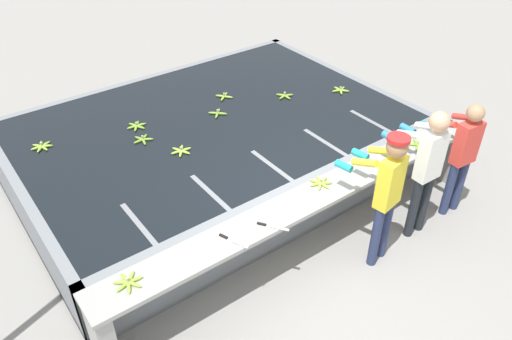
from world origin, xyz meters
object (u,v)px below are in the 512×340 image
object	(u,v)px
worker_0	(386,188)
banana_bunch_floating_3	(218,113)
worker_1	(427,163)
knife_0	(268,225)
banana_bunch_floating_2	(181,151)
banana_bunch_floating_1	(285,96)
banana_bunch_floating_4	(143,139)
banana_bunch_floating_7	(42,146)
banana_bunch_floating_5	(340,90)
knife_1	(229,239)
banana_bunch_ledge_0	(321,183)
banana_bunch_floating_6	(137,126)
worker_2	(462,150)
banana_bunch_floating_0	(224,96)
banana_bunch_ledge_1	(418,145)
banana_bunch_ledge_2	(128,282)

from	to	relation	value
worker_0	banana_bunch_floating_3	size ratio (longest dim) A/B	7.64
worker_1	knife_0	distance (m)	2.08
banana_bunch_floating_2	worker_0	bearing A→B (deg)	-59.98
banana_bunch_floating_1	knife_0	xyz separation A→B (m)	(-2.02, -2.18, -0.01)
banana_bunch_floating_4	banana_bunch_floating_7	bearing A→B (deg)	150.77
banana_bunch_floating_3	banana_bunch_floating_7	bearing A→B (deg)	164.83
banana_bunch_floating_1	banana_bunch_floating_5	bearing A→B (deg)	-24.68
knife_1	banana_bunch_floating_1	bearing A→B (deg)	40.53
banana_bunch_ledge_0	knife_0	distance (m)	0.96
worker_0	banana_bunch_floating_7	size ratio (longest dim) A/B	6.14
worker_1	banana_bunch_floating_4	xyz separation A→B (m)	(-2.32, 2.74, -0.18)
banana_bunch_floating_3	knife_0	size ratio (longest dim) A/B	0.74
banana_bunch_floating_6	worker_0	bearing A→B (deg)	-64.94
worker_2	knife_0	xyz separation A→B (m)	(-2.75, 0.42, -0.09)
banana_bunch_floating_1	banana_bunch_floating_5	distance (m)	0.89
banana_bunch_ledge_0	knife_0	size ratio (longest dim) A/B	0.92
worker_2	banana_bunch_floating_6	distance (m)	4.29
banana_bunch_floating_0	knife_1	xyz separation A→B (m)	(-1.70, -2.63, -0.01)
banana_bunch_floating_7	banana_bunch_ledge_1	distance (m)	4.89
banana_bunch_floating_2	knife_1	world-z (taller)	banana_bunch_floating_2
worker_0	banana_bunch_floating_7	distance (m)	4.35
banana_bunch_floating_7	knife_0	size ratio (longest dim) A/B	0.92
banana_bunch_floating_1	banana_bunch_floating_2	bearing A→B (deg)	-169.05
worker_2	banana_bunch_ledge_0	bearing A→B (deg)	160.85
banana_bunch_floating_1	banana_bunch_ledge_1	bearing A→B (deg)	-76.58
banana_bunch_floating_3	banana_bunch_floating_6	distance (m)	1.15
banana_bunch_ledge_0	worker_0	bearing A→B (deg)	-63.56
worker_0	banana_bunch_floating_4	xyz separation A→B (m)	(-1.57, 2.78, -0.19)
worker_2	banana_bunch_floating_0	world-z (taller)	worker_2
banana_bunch_floating_3	banana_bunch_floating_1	bearing A→B (deg)	-7.64
banana_bunch_floating_6	banana_bunch_floating_0	bearing A→B (deg)	0.51
worker_0	worker_2	distance (m)	1.48
banana_bunch_floating_3	banana_bunch_floating_5	distance (m)	2.01
banana_bunch_floating_2	banana_bunch_ledge_0	distance (m)	1.84
banana_bunch_floating_2	banana_bunch_ledge_0	xyz separation A→B (m)	(0.96, -1.57, 0.00)
worker_2	banana_bunch_floating_4	world-z (taller)	worker_2
banana_bunch_floating_5	worker_2	bearing A→B (deg)	-92.02
banana_bunch_floating_0	banana_bunch_floating_4	size ratio (longest dim) A/B	0.88
banana_bunch_floating_6	banana_bunch_floating_7	distance (m)	1.24
worker_2	banana_bunch_floating_1	bearing A→B (deg)	105.81
worker_0	knife_1	xyz separation A→B (m)	(-1.71, 0.54, -0.19)
worker_1	knife_1	xyz separation A→B (m)	(-2.47, 0.49, -0.19)
banana_bunch_floating_3	banana_bunch_floating_6	size ratio (longest dim) A/B	0.80
banana_bunch_floating_0	banana_bunch_floating_7	bearing A→B (deg)	174.78
worker_0	banana_bunch_ledge_0	distance (m)	0.77
worker_1	banana_bunch_ledge_2	xyz separation A→B (m)	(-3.54, 0.56, -0.18)
banana_bunch_floating_2	banana_bunch_ledge_1	bearing A→B (deg)	-34.13
banana_bunch_floating_0	knife_1	world-z (taller)	banana_bunch_floating_0
banana_bunch_floating_6	knife_0	size ratio (longest dim) A/B	0.93
banana_bunch_floating_0	banana_bunch_floating_6	xyz separation A→B (m)	(-1.46, -0.01, -0.00)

